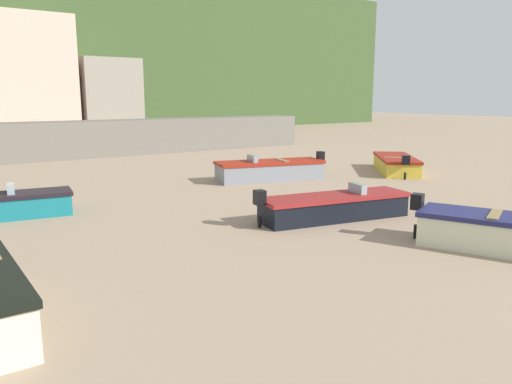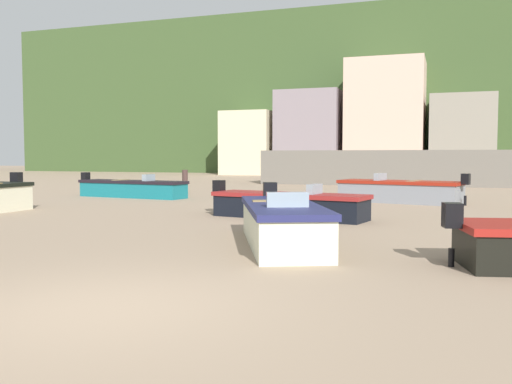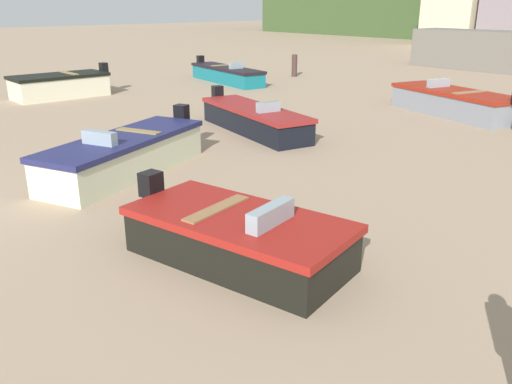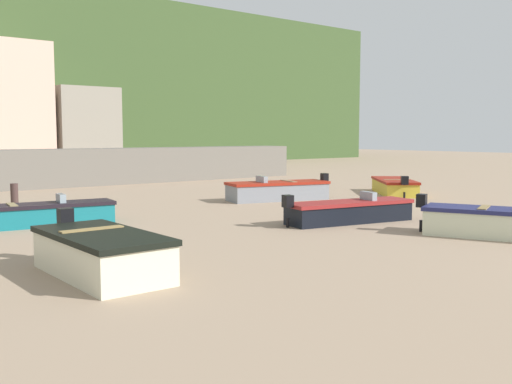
{
  "view_description": "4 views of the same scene",
  "coord_description": "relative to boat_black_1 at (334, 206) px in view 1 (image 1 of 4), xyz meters",
  "views": [
    {
      "loc": [
        -10.57,
        -0.4,
        3.56
      ],
      "look_at": [
        -2.3,
        11.54,
        0.77
      ],
      "focal_mm": 34.73,
      "sensor_mm": 36.0,
      "label": 1
    },
    {
      "loc": [
        3.82,
        -5.58,
        1.79
      ],
      "look_at": [
        -2.51,
        12.91,
        0.55
      ],
      "focal_mm": 39.42,
      "sensor_mm": 36.0,
      "label": 2
    },
    {
      "loc": [
        11.13,
        -0.04,
        3.61
      ],
      "look_at": [
        4.51,
        5.72,
        0.46
      ],
      "focal_mm": 37.07,
      "sensor_mm": 36.0,
      "label": 3
    },
    {
      "loc": [
        -15.25,
        -3.41,
        2.95
      ],
      "look_at": [
        -0.5,
        15.14,
        0.65
      ],
      "focal_mm": 41.06,
      "sensor_mm": 36.0,
      "label": 4
    }
  ],
  "objects": [
    {
      "name": "headland_hill",
      "position": [
        0.52,
        55.97,
        7.96
      ],
      "size": [
        90.0,
        32.0,
        16.69
      ],
      "primitive_type": "cube",
      "color": "#395029",
      "rests_on": "ground"
    },
    {
      "name": "boat_grey_5",
      "position": [
        2.59,
        6.74,
        0.06
      ],
      "size": [
        5.0,
        2.72,
        1.16
      ],
      "rotation": [
        0.0,
        0.0,
        1.31
      ],
      "color": "gray",
      "rests_on": "ground"
    },
    {
      "name": "townhouse_right",
      "position": [
        5.41,
        37.24,
        3.15
      ],
      "size": [
        5.34,
        6.54,
        7.06
      ],
      "primitive_type": "cube",
      "color": "gray",
      "rests_on": "ground"
    },
    {
      "name": "boat_yellow_3",
      "position": [
        9.06,
        5.24,
        0.0
      ],
      "size": [
        4.1,
        4.43,
        1.06
      ],
      "rotation": [
        0.0,
        0.0,
        5.58
      ],
      "color": "gold",
      "rests_on": "ground"
    },
    {
      "name": "harbor_pier",
      "position": [
        3.32,
        19.97,
        0.7
      ],
      "size": [
        20.86,
        2.4,
        2.16
      ],
      "primitive_type": "cube",
      "color": "#6A645B",
      "rests_on": "ground"
    },
    {
      "name": "townhouse_centre_right",
      "position": [
        -1.14,
        37.35,
        4.84
      ],
      "size": [
        6.8,
        6.76,
        10.43
      ],
      "primitive_type": "cube",
      "color": "#D2AE98",
      "rests_on": "ground"
    },
    {
      "name": "boat_black_1",
      "position": [
        0.0,
        0.0,
        0.0
      ],
      "size": [
        4.94,
        2.1,
        1.05
      ],
      "rotation": [
        0.0,
        0.0,
        4.52
      ],
      "color": "black",
      "rests_on": "ground"
    }
  ]
}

